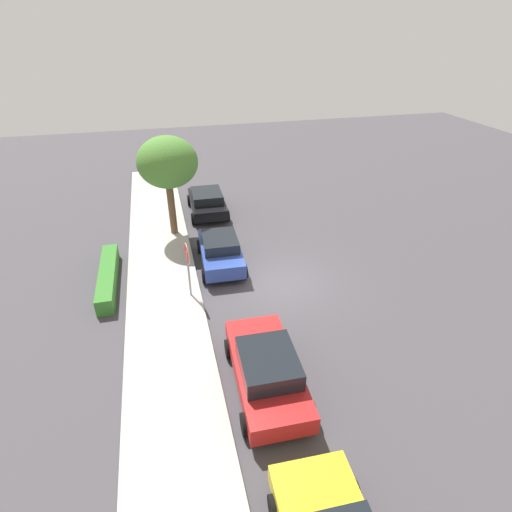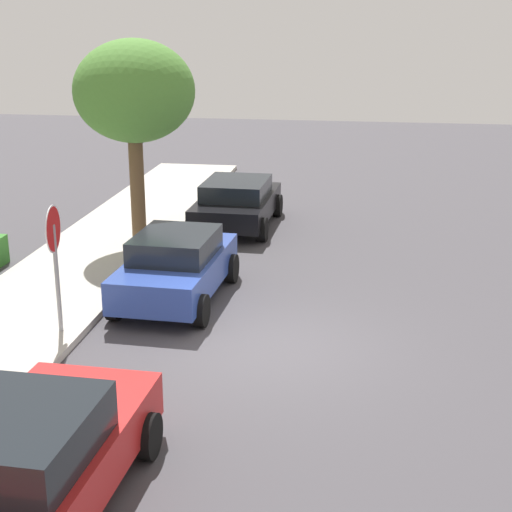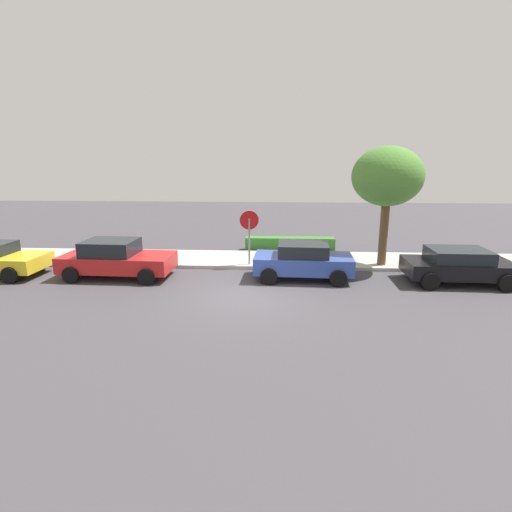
{
  "view_description": "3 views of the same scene",
  "coord_description": "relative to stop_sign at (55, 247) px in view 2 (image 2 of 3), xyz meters",
  "views": [
    {
      "loc": [
        -13.61,
        4.52,
        9.83
      ],
      "look_at": [
        0.95,
        0.85,
        0.87
      ],
      "focal_mm": 28.0,
      "sensor_mm": 36.0,
      "label": 1
    },
    {
      "loc": [
        -12.85,
        -1.71,
        5.79
      ],
      "look_at": [
        1.06,
        0.43,
        1.35
      ],
      "focal_mm": 55.0,
      "sensor_mm": 36.0,
      "label": 2
    },
    {
      "loc": [
        1.0,
        -12.98,
        4.69
      ],
      "look_at": [
        0.27,
        0.72,
        1.28
      ],
      "focal_mm": 28.0,
      "sensor_mm": 36.0,
      "label": 3
    }
  ],
  "objects": [
    {
      "name": "parked_car_blue",
      "position": [
        2.23,
        -1.63,
        -1.0
      ],
      "size": [
        3.87,
        2.1,
        1.44
      ],
      "color": "#2D479E",
      "rests_on": "ground_plane"
    },
    {
      "name": "stop_sign",
      "position": [
        0.0,
        0.0,
        0.0
      ],
      "size": [
        0.86,
        0.11,
        2.51
      ],
      "color": "gray",
      "rests_on": "ground_plane"
    },
    {
      "name": "street_tree_near_corner",
      "position": [
        5.73,
        0.19,
        2.14
      ],
      "size": [
        2.92,
        2.92,
        5.16
      ],
      "color": "brown",
      "rests_on": "ground_plane"
    },
    {
      "name": "sidewalk_curb",
      "position": [
        0.19,
        1.07,
        -1.67
      ],
      "size": [
        32.0,
        2.95,
        0.14
      ],
      "primitive_type": "cube",
      "color": "#B2ADA3",
      "rests_on": "ground_plane"
    },
    {
      "name": "parked_car_red",
      "position": [
        -5.21,
        -1.76,
        -0.99
      ],
      "size": [
        4.42,
        2.2,
        1.5
      ],
      "color": "red",
      "rests_on": "ground_plane"
    },
    {
      "name": "parked_car_black",
      "position": [
        8.09,
        -1.85,
        -1.04
      ],
      "size": [
        3.97,
        2.19,
        1.33
      ],
      "color": "black",
      "rests_on": "ground_plane"
    },
    {
      "name": "ground_plane",
      "position": [
        0.19,
        -3.88,
        -1.74
      ],
      "size": [
        60.0,
        60.0,
        0.0
      ],
      "primitive_type": "plane",
      "color": "#423F44"
    }
  ]
}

